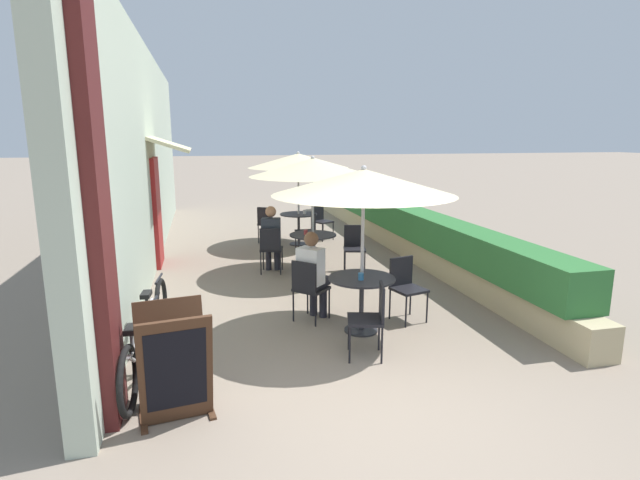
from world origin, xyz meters
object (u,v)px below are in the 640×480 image
cafe_chair_near_right (406,284)px  cafe_chair_near_back (308,286)px  patio_umbrella_near (364,182)px  patio_table_mid (313,243)px  seated_patron_near_back (313,272)px  cafe_chair_far_right (308,228)px  cafe_chair_far_back (321,219)px  cafe_chair_mid_left (271,246)px  seated_patron_mid_left (271,236)px  bicycle_second (153,318)px  cafe_chair_mid_right (354,245)px  bicycle_leaning (141,354)px  cafe_chair_near_left (372,314)px  patio_umbrella_mid (313,167)px  patio_table_near (362,290)px  coffee_cup_near (361,276)px  coffee_cup_far (305,212)px  patio_table_far (299,221)px  coffee_cup_mid (306,232)px  menu_board (174,363)px  patio_umbrella_far (298,161)px  cafe_chair_far_left (267,222)px

cafe_chair_near_right → cafe_chair_near_back: size_ratio=1.00×
patio_umbrella_near → patio_table_mid: size_ratio=2.66×
patio_umbrella_near → seated_patron_near_back: bearing=132.5°
cafe_chair_far_right → cafe_chair_far_back: bearing=-24.3°
patio_umbrella_near → cafe_chair_mid_left: patio_umbrella_near is taller
seated_patron_mid_left → bicycle_second: size_ratio=0.70×
patio_table_mid → cafe_chair_far_right: (0.28, 1.70, -0.04)m
cafe_chair_mid_left → cafe_chair_far_back: (1.61, 2.81, 0.00)m
cafe_chair_mid_right → bicycle_leaning: size_ratio=0.49×
cafe_chair_near_left → patio_umbrella_mid: size_ratio=0.38×
patio_table_mid → cafe_chair_mid_left: (-0.77, 0.11, -0.04)m
patio_table_near → cafe_chair_far_back: cafe_chair_far_back is taller
coffee_cup_near → coffee_cup_far: bearing=85.9°
cafe_chair_mid_left → patio_table_far: size_ratio=1.01×
cafe_chair_mid_right → coffee_cup_mid: bearing=7.8°
patio_umbrella_near → menu_board: (-2.27, -1.51, -1.44)m
patio_table_mid → cafe_chair_far_back: bearing=73.9°
cafe_chair_near_left → patio_umbrella_far: 6.34m
patio_table_near → patio_umbrella_far: size_ratio=0.38×
patio_table_far → coffee_cup_near: bearing=-92.7°
seated_patron_near_back → coffee_cup_far: size_ratio=13.89×
cafe_chair_mid_right → coffee_cup_far: size_ratio=9.67×
patio_umbrella_mid → cafe_chair_mid_right: (0.77, -0.11, -1.43)m
seated_patron_near_back → patio_table_mid: bearing=122.3°
cafe_chair_mid_left → bicycle_leaning: 4.34m
patio_umbrella_far → cafe_chair_far_back: (0.63, 0.45, -1.43)m
coffee_cup_near → cafe_chair_mid_left: size_ratio=0.10×
patio_table_far → patio_table_near: bearing=-92.2°
cafe_chair_near_back → seated_patron_near_back: 0.20m
cafe_chair_near_right → patio_umbrella_far: size_ratio=0.38×
patio_table_far → patio_umbrella_far: bearing=-90.0°
cafe_chair_near_right → patio_table_far: size_ratio=1.01×
patio_umbrella_near → bicycle_second: patio_umbrella_near is taller
patio_table_mid → patio_umbrella_far: patio_umbrella_far is taller
cafe_chair_mid_left → coffee_cup_far: cafe_chair_mid_left is taller
coffee_cup_mid → seated_patron_near_back: bearing=-99.4°
patio_table_near → cafe_chair_near_right: (0.72, 0.28, -0.04)m
cafe_chair_near_left → patio_table_mid: bearing=12.9°
patio_table_far → patio_umbrella_far: size_ratio=0.38×
coffee_cup_near → menu_board: 2.65m
cafe_chair_mid_right → cafe_chair_far_left: bearing=-52.5°
menu_board → patio_umbrella_far: bearing=61.4°
cafe_chair_near_back → seated_patron_near_back: (0.08, 0.08, 0.17)m
cafe_chair_far_back → cafe_chair_near_back: bearing=45.4°
cafe_chair_near_back → patio_umbrella_mid: 2.89m
cafe_chair_mid_right → patio_table_far: 2.64m
cafe_chair_near_right → cafe_chair_mid_right: same height
seated_patron_near_back → cafe_chair_mid_left: 2.49m
cafe_chair_mid_left → seated_patron_near_back: bearing=-70.4°
patio_table_mid → cafe_chair_far_left: bearing=100.1°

